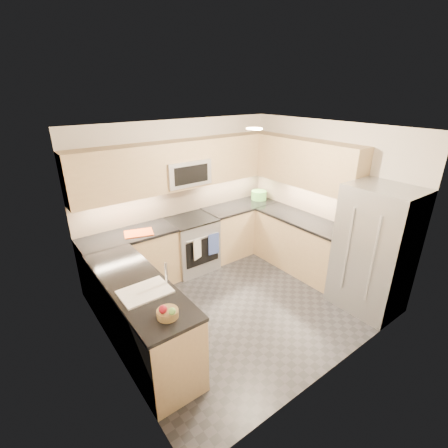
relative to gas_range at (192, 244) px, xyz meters
The scene contains 36 objects.
floor 1.35m from the gas_range, 90.00° to the right, with size 3.60×3.20×0.00m, color #242429.
ceiling 2.41m from the gas_range, 90.00° to the right, with size 3.60×3.20×0.02m, color beige.
wall_back 0.86m from the gas_range, 90.00° to the left, with size 3.60×0.02×2.50m, color beige.
wall_front 2.98m from the gas_range, 90.00° to the right, with size 3.60×0.02×2.50m, color beige.
wall_left 2.34m from the gas_range, 144.69° to the right, with size 0.02×3.20×2.50m, color beige.
wall_right 2.34m from the gas_range, 35.31° to the right, with size 0.02×3.20×2.50m, color beige.
base_cab_back_left 1.09m from the gas_range, behind, with size 1.42×0.60×0.90m, color tan.
base_cab_back_right 1.09m from the gas_range, ahead, with size 1.42×0.60×0.90m, color tan.
base_cab_right 1.88m from the gas_range, 36.87° to the right, with size 0.60×1.70×0.90m, color tan.
base_cab_peninsula 1.97m from the gas_range, 139.64° to the right, with size 0.60×2.00×0.90m, color tan.
countertop_back_left 1.19m from the gas_range, behind, with size 1.42×0.63×0.04m, color black.
countertop_back_right 1.19m from the gas_range, ahead, with size 1.42×0.63×0.04m, color black.
countertop_right 1.93m from the gas_range, 36.87° to the right, with size 0.63×1.70×0.04m, color black.
countertop_peninsula 2.02m from the gas_range, 139.64° to the right, with size 0.63×2.00×0.04m, color black.
upper_cab_back 1.38m from the gas_range, 90.00° to the left, with size 3.60×0.35×0.75m, color tan.
upper_cab_right 2.35m from the gas_range, 31.61° to the right, with size 0.35×1.95×0.75m, color tan.
backsplash_back 0.81m from the gas_range, 90.00° to the left, with size 3.60×0.01×0.51m, color tan.
backsplash_right 2.11m from the gas_range, 24.68° to the right, with size 0.01×2.30×0.51m, color tan.
gas_range is the anchor object (origin of this frame).
range_cooktop 0.46m from the gas_range, ahead, with size 0.76×0.65×0.03m, color black.
oven_door_glass 0.33m from the gas_range, 90.00° to the right, with size 0.62×0.02×0.45m, color black.
oven_handle 0.44m from the gas_range, 90.00° to the right, with size 0.02×0.02×0.60m, color #B2B5BA.
microwave 1.25m from the gas_range, 90.00° to the left, with size 0.76×0.40×0.40m, color #AAABB2.
microwave_door 1.25m from the gas_range, 90.00° to the right, with size 0.60×0.01×0.28m, color black.
refrigerator 2.86m from the gas_range, 59.12° to the right, with size 0.70×0.90×1.80m, color #979A9E.
fridge_handle_left 2.86m from the gas_range, 67.48° to the right, with size 0.02×0.02×1.20m, color #B2B5BA.
fridge_handle_right 2.54m from the gas_range, 64.31° to the right, with size 0.02×0.02×1.20m, color #B2B5BA.
sink_basin 2.18m from the gas_range, 134.53° to the right, with size 0.52×0.38×0.16m, color white.
faucet 2.06m from the gas_range, 129.12° to the right, with size 0.03×0.03×0.28m, color silver.
utensil_bowl 1.69m from the gas_range, ahead, with size 0.29×0.29×0.17m, color #58AE4A.
cutting_board 1.06m from the gas_range, behind, with size 0.41×0.29×0.01m, color #CE4613.
fruit_basket 2.57m from the gas_range, 126.39° to the right, with size 0.21×0.21×0.08m, color olive.
fruit_apple 2.62m from the gas_range, 127.12° to the right, with size 0.08×0.08×0.08m, color maroon.
fruit_pear 2.65m from the gas_range, 125.14° to the right, with size 0.07×0.07×0.07m, color #73B74E.
dish_towel_check 0.40m from the gas_range, 107.97° to the right, with size 0.18×0.02×0.34m, color silver.
dish_towel_blue 0.43m from the gas_range, 61.65° to the right, with size 0.20×0.02×0.37m, color #33468E.
Camera 1 is at (-2.56, -3.07, 2.96)m, focal length 26.00 mm.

